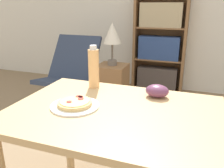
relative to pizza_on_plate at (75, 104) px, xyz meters
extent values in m
cube|color=silver|center=(0.17, 2.67, 0.53)|extent=(8.00, 0.05, 2.60)
cube|color=tan|center=(0.21, 0.03, -0.03)|extent=(1.09, 0.78, 0.03)
cylinder|color=tan|center=(-0.27, 0.36, -0.41)|extent=(0.06, 0.06, 0.72)
cylinder|color=tan|center=(0.70, 0.36, -0.41)|extent=(0.06, 0.06, 0.72)
cylinder|color=white|center=(0.00, 0.00, -0.01)|extent=(0.26, 0.26, 0.01)
cylinder|color=#DBB26B|center=(0.00, 0.00, 0.01)|extent=(0.18, 0.18, 0.02)
cylinder|color=#EACC7A|center=(0.00, 0.00, 0.02)|extent=(0.16, 0.16, 0.00)
cylinder|color=#A83328|center=(0.00, 0.06, 0.02)|extent=(0.03, 0.03, 0.00)
cylinder|color=#A83328|center=(-0.02, -0.03, 0.02)|extent=(0.03, 0.03, 0.00)
cylinder|color=#A83328|center=(0.01, 0.05, 0.02)|extent=(0.03, 0.03, 0.00)
cylinder|color=#A83328|center=(-0.01, 0.06, 0.02)|extent=(0.03, 0.03, 0.00)
cylinder|color=#A83328|center=(0.02, 0.03, 0.02)|extent=(0.03, 0.03, 0.00)
ellipsoid|color=#6B3856|center=(0.39, 0.29, 0.02)|extent=(0.14, 0.11, 0.07)
sphere|color=#6B3856|center=(0.37, 0.33, 0.02)|extent=(0.02, 0.02, 0.02)
sphere|color=#6B3856|center=(0.38, 0.34, 0.03)|extent=(0.03, 0.03, 0.03)
sphere|color=#6B3856|center=(0.35, 0.28, 0.02)|extent=(0.02, 0.02, 0.02)
sphere|color=#6B3856|center=(0.35, 0.27, 0.03)|extent=(0.02, 0.02, 0.02)
sphere|color=#6B3856|center=(0.36, 0.30, 0.04)|extent=(0.02, 0.02, 0.02)
sphere|color=#6B3856|center=(0.39, 0.27, 0.01)|extent=(0.03, 0.03, 0.03)
cylinder|color=#EFB270|center=(-0.03, 0.32, 0.11)|extent=(0.07, 0.07, 0.25)
cylinder|color=white|center=(-0.03, 0.32, 0.25)|extent=(0.04, 0.04, 0.03)
cube|color=slate|center=(-0.92, 1.47, -0.72)|extent=(0.57, 0.55, 0.10)
cube|color=#2D384C|center=(-0.92, 1.39, -0.41)|extent=(0.62, 0.50, 0.14)
cube|color=#2D384C|center=(-0.92, 1.69, -0.17)|extent=(0.62, 0.41, 0.55)
cube|color=brown|center=(-0.30, 2.51, -0.06)|extent=(0.04, 0.28, 1.44)
cube|color=brown|center=(0.41, 2.51, -0.06)|extent=(0.04, 0.28, 1.44)
cube|color=brown|center=(0.05, 2.64, -0.06)|extent=(0.75, 0.01, 1.44)
cube|color=brown|center=(0.05, 2.51, -0.75)|extent=(0.68, 0.27, 0.02)
cube|color=#4C423D|center=(0.05, 2.48, -0.58)|extent=(0.59, 0.20, 0.33)
cube|color=brown|center=(0.05, 2.51, -0.29)|extent=(0.68, 0.27, 0.02)
cube|color=navy|center=(0.05, 2.48, -0.11)|extent=(0.59, 0.20, 0.33)
cube|color=brown|center=(0.05, 2.51, 0.18)|extent=(0.68, 0.27, 0.02)
cube|color=tan|center=(0.05, 2.48, 0.35)|extent=(0.59, 0.20, 0.33)
cube|color=brown|center=(-0.35, 1.55, -0.48)|extent=(0.34, 0.34, 0.59)
cylinder|color=#665B51|center=(-0.35, 1.55, -0.15)|extent=(0.11, 0.11, 0.06)
cylinder|color=#665B51|center=(-0.35, 1.55, -0.03)|extent=(0.02, 0.02, 0.20)
cone|color=beige|center=(-0.35, 1.55, 0.19)|extent=(0.21, 0.21, 0.24)
camera|label=1|loc=(0.58, -1.02, 0.51)|focal=38.00mm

